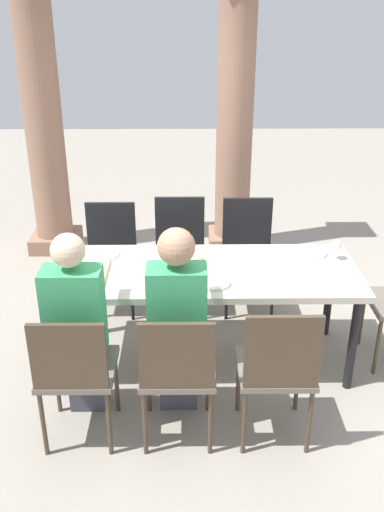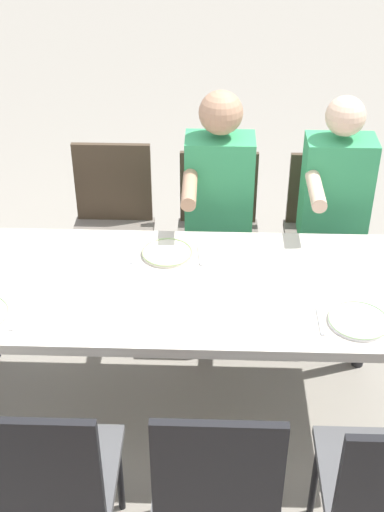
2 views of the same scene
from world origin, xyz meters
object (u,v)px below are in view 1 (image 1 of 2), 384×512
chair_east_south (277,366)px  plate_0 (103,254)px  stone_column_centre (235,119)px  chair_east_north (248,248)px  diner_man_white (79,326)px  chair_west_south (75,368)px  wine_glass_2 (336,246)px  diner_woman_green (178,322)px  chair_west_north (110,249)px  chair_mid_north (180,247)px  dining_table (209,277)px  plate_1 (213,283)px  plate_2 (310,252)px  chair_mid_south (177,368)px  stone_column_near (42,114)px

chair_east_south → plate_0: 1.57m
chair_east_south → stone_column_centre: bearing=90.7°
chair_east_north → diner_man_white: bearing=-127.8°
chair_west_south → stone_column_centre: 3.23m
chair_east_north → wine_glass_2: bearing=-51.9°
diner_woman_green → stone_column_centre: bearing=78.9°
chair_west_north → chair_mid_north: (0.59, 0.00, 0.02)m
chair_west_south → stone_column_centre: bearing=68.9°
dining_table → wine_glass_2: (0.91, 0.15, 0.17)m
chair_west_south → chair_east_north: bearing=55.4°
diner_woman_green → plate_1: (0.23, 0.42, 0.04)m
chair_east_south → stone_column_centre: 3.03m
chair_east_north → plate_0: size_ratio=3.86×
chair_west_south → wine_glass_2: chair_west_south is taller
chair_east_north → wine_glass_2: 0.94m
chair_west_north → stone_column_centre: stone_column_centre is taller
plate_1 → dining_table: bearing=94.7°
plate_2 → chair_mid_north: bearing=148.3°
chair_mid_north → chair_east_north: chair_mid_north is taller
plate_0 → chair_mid_south: bearing=-62.7°
dining_table → plate_0: 0.81m
plate_2 → wine_glass_2: bearing=-32.2°
chair_east_north → chair_east_south: chair_east_south is taller
stone_column_centre → wine_glass_2: 2.08m
chair_mid_north → chair_east_north: bearing=0.2°
chair_west_north → plate_2: bearing=-20.9°
chair_west_north → plate_2: (1.55, -0.59, 0.23)m
chair_mid_south → chair_west_south: bearing=180.0°
chair_west_south → chair_east_south: (1.16, -0.00, 0.01)m
chair_mid_south → stone_column_near: 3.33m
chair_mid_north → stone_column_near: 2.02m
plate_2 → chair_mid_south: bearing=-131.5°
dining_table → chair_west_south: bearing=-133.7°
chair_west_north → wine_glass_2: same height
chair_west_south → stone_column_near: size_ratio=0.31×
chair_mid_north → diner_man_white: 1.61m
plate_0 → chair_east_north: bearing=28.3°
dining_table → stone_column_near: (-1.56, 2.07, 0.74)m
stone_column_near → wine_glass_2: 3.18m
plate_0 → plate_1: (0.79, -0.46, 0.00)m
dining_table → chair_mid_north: size_ratio=2.19×
plate_1 → chair_mid_south: bearing=-110.6°
diner_man_white → plate_0: (0.03, 0.89, 0.06)m
diner_man_white → stone_column_near: stone_column_near is taller
chair_west_north → plate_0: chair_west_north is taller
chair_west_south → chair_mid_north: bearing=70.8°
dining_table → diner_woman_green: (-0.21, -0.64, 0.04)m
stone_column_near → plate_1: stone_column_near is taller
diner_man_white → plate_0: diner_man_white is taller
chair_east_north → plate_1: 1.14m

